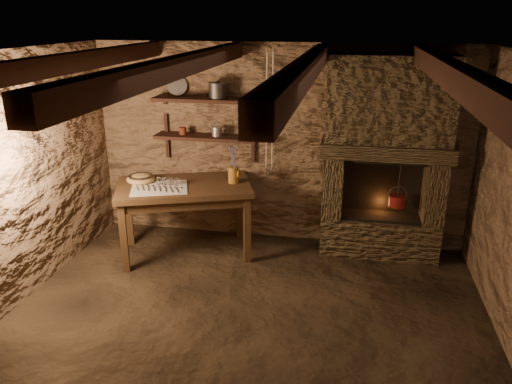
% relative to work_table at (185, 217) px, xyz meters
% --- Properties ---
extents(floor, '(4.50, 4.50, 0.00)m').
position_rel_work_table_xyz_m(floor, '(0.99, -1.33, -0.46)').
color(floor, black).
rests_on(floor, ground).
extents(back_wall, '(4.50, 0.04, 2.40)m').
position_rel_work_table_xyz_m(back_wall, '(0.99, 0.67, 0.74)').
color(back_wall, brown).
rests_on(back_wall, floor).
extents(front_wall, '(4.50, 0.04, 2.40)m').
position_rel_work_table_xyz_m(front_wall, '(0.99, -3.33, 0.74)').
color(front_wall, brown).
rests_on(front_wall, floor).
extents(left_wall, '(0.04, 4.00, 2.40)m').
position_rel_work_table_xyz_m(left_wall, '(-1.26, -1.33, 0.74)').
color(left_wall, brown).
rests_on(left_wall, floor).
extents(ceiling, '(4.50, 4.00, 0.04)m').
position_rel_work_table_xyz_m(ceiling, '(0.99, -1.33, 1.94)').
color(ceiling, black).
rests_on(ceiling, back_wall).
extents(beam_far_left, '(0.14, 3.95, 0.16)m').
position_rel_work_table_xyz_m(beam_far_left, '(-0.51, -1.33, 1.85)').
color(beam_far_left, black).
rests_on(beam_far_left, ceiling).
extents(beam_mid_left, '(0.14, 3.95, 0.16)m').
position_rel_work_table_xyz_m(beam_mid_left, '(0.49, -1.33, 1.85)').
color(beam_mid_left, black).
rests_on(beam_mid_left, ceiling).
extents(beam_mid_right, '(0.14, 3.95, 0.16)m').
position_rel_work_table_xyz_m(beam_mid_right, '(1.49, -1.33, 1.85)').
color(beam_mid_right, black).
rests_on(beam_mid_right, ceiling).
extents(beam_far_right, '(0.14, 3.95, 0.16)m').
position_rel_work_table_xyz_m(beam_far_right, '(2.49, -1.33, 1.85)').
color(beam_far_right, black).
rests_on(beam_far_right, ceiling).
extents(shelf_lower, '(1.25, 0.30, 0.04)m').
position_rel_work_table_xyz_m(shelf_lower, '(0.14, 0.51, 0.84)').
color(shelf_lower, black).
rests_on(shelf_lower, back_wall).
extents(shelf_upper, '(1.25, 0.30, 0.04)m').
position_rel_work_table_xyz_m(shelf_upper, '(0.14, 0.51, 1.29)').
color(shelf_upper, black).
rests_on(shelf_upper, back_wall).
extents(hearth, '(1.43, 0.51, 2.30)m').
position_rel_work_table_xyz_m(hearth, '(2.24, 0.44, 0.76)').
color(hearth, '#382C1C').
rests_on(hearth, floor).
extents(work_table, '(1.71, 1.33, 0.86)m').
position_rel_work_table_xyz_m(work_table, '(0.00, 0.00, 0.00)').
color(work_table, '#372413').
rests_on(work_table, floor).
extents(linen_cloth, '(0.74, 0.67, 0.01)m').
position_rel_work_table_xyz_m(linen_cloth, '(-0.22, -0.18, 0.40)').
color(linen_cloth, beige).
rests_on(linen_cloth, work_table).
extents(pewter_cutlery_row, '(0.55, 0.36, 0.01)m').
position_rel_work_table_xyz_m(pewter_cutlery_row, '(-0.22, -0.20, 0.41)').
color(pewter_cutlery_row, gray).
rests_on(pewter_cutlery_row, linen_cloth).
extents(drinking_glasses, '(0.20, 0.06, 0.08)m').
position_rel_work_table_xyz_m(drinking_glasses, '(-0.20, -0.06, 0.45)').
color(drinking_glasses, white).
rests_on(drinking_glasses, linen_cloth).
extents(stoneware_jug, '(0.14, 0.13, 0.43)m').
position_rel_work_table_xyz_m(stoneware_jug, '(0.55, 0.17, 0.58)').
color(stoneware_jug, '#8C5A1B').
rests_on(stoneware_jug, work_table).
extents(wooden_bowl, '(0.40, 0.40, 0.12)m').
position_rel_work_table_xyz_m(wooden_bowl, '(-0.51, -0.02, 0.44)').
color(wooden_bowl, '#9D7D44').
rests_on(wooden_bowl, work_table).
extents(iron_stockpot, '(0.23, 0.23, 0.16)m').
position_rel_work_table_xyz_m(iron_stockpot, '(0.29, 0.51, 1.39)').
color(iron_stockpot, '#2A2725').
rests_on(iron_stockpot, shelf_upper).
extents(tin_pan, '(0.26, 0.17, 0.24)m').
position_rel_work_table_xyz_m(tin_pan, '(-0.24, 0.61, 1.43)').
color(tin_pan, '#A8A9A3').
rests_on(tin_pan, shelf_upper).
extents(small_kettle, '(0.19, 0.16, 0.17)m').
position_rel_work_table_xyz_m(small_kettle, '(0.27, 0.51, 0.91)').
color(small_kettle, '#A8A9A3').
rests_on(small_kettle, shelf_lower).
extents(rusty_tin, '(0.10, 0.10, 0.09)m').
position_rel_work_table_xyz_m(rusty_tin, '(-0.16, 0.51, 0.90)').
color(rusty_tin, '#591F11').
rests_on(rusty_tin, shelf_lower).
extents(red_pot, '(0.24, 0.24, 0.54)m').
position_rel_work_table_xyz_m(red_pot, '(2.41, 0.39, 0.23)').
color(red_pot, maroon).
rests_on(red_pot, hearth).
extents(hanging_ropes, '(0.08, 0.08, 1.20)m').
position_rel_work_table_xyz_m(hanging_ropes, '(1.04, -0.28, 1.34)').
color(hanging_ropes, tan).
rests_on(hanging_ropes, ceiling).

